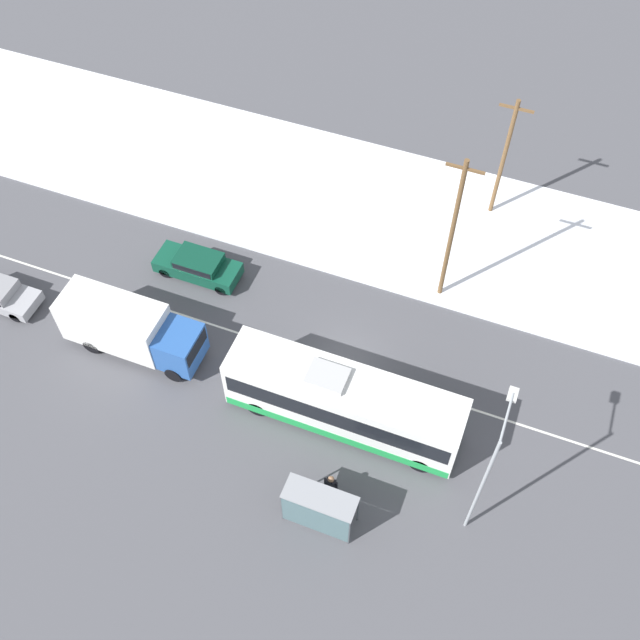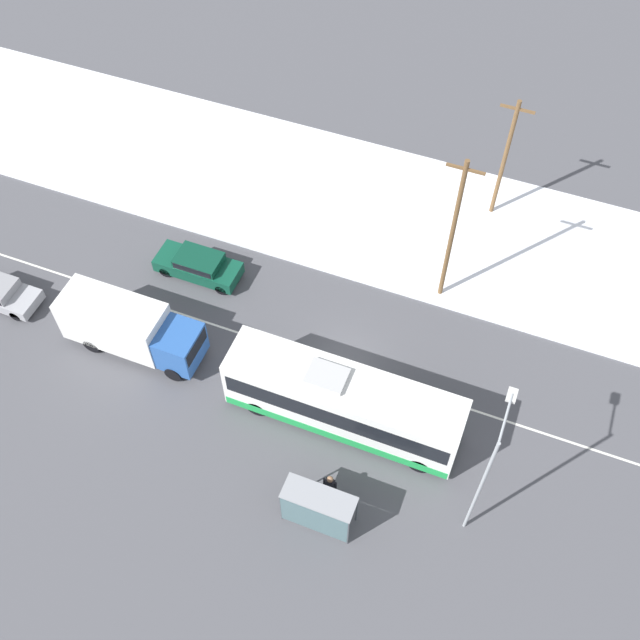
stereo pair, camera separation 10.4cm
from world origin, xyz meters
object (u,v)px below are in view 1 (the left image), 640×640
at_px(box_truck, 129,327).
at_px(streetlamp, 488,467).
at_px(sedan_car, 198,265).
at_px(utility_pole_roadside, 452,231).
at_px(city_bus, 344,401).
at_px(bus_shelter, 318,510).
at_px(pedestrian_at_stop, 331,484).
at_px(utility_pole_snowlot, 504,158).

distance_m(box_truck, streetlamp, 18.60).
bearing_deg(sedan_car, utility_pole_roadside, -164.68).
relative_size(city_bus, utility_pole_roadside, 1.17).
height_order(sedan_car, bus_shelter, bus_shelter).
bearing_deg(streetlamp, sedan_car, 154.79).
bearing_deg(bus_shelter, streetlamp, 24.91).
distance_m(streetlamp, utility_pole_roadside, 12.43).
xyz_separation_m(sedan_car, bus_shelter, (11.18, -10.89, 0.89)).
bearing_deg(sedan_car, box_truck, 80.42).
xyz_separation_m(sedan_car, utility_pole_roadside, (12.63, 3.46, 4.12)).
height_order(box_truck, sedan_car, box_truck).
bearing_deg(pedestrian_at_stop, sedan_car, 140.08).
xyz_separation_m(city_bus, bus_shelter, (0.76, -5.27, -0.06)).
bearing_deg(utility_pole_snowlot, utility_pole_roadside, -98.99).
distance_m(city_bus, bus_shelter, 5.32).
distance_m(sedan_car, utility_pole_snowlot, 17.57).
distance_m(bus_shelter, utility_pole_snowlot, 21.62).
bearing_deg(city_bus, bus_shelter, -81.78).
distance_m(sedan_car, pedestrian_at_stop, 14.62).
bearing_deg(box_truck, streetlamp, -8.22).
bearing_deg(pedestrian_at_stop, bus_shelter, -91.19).
xyz_separation_m(pedestrian_at_stop, utility_pole_snowlot, (2.52, 19.82, 3.04)).
bearing_deg(utility_pole_snowlot, bus_shelter, -96.83).
distance_m(sedan_car, utility_pole_roadside, 13.73).
relative_size(city_bus, streetlamp, 1.40).
bearing_deg(pedestrian_at_stop, streetlamp, 12.11).
bearing_deg(utility_pole_roadside, city_bus, -103.69).
xyz_separation_m(city_bus, utility_pole_roadside, (2.21, 9.09, 3.17)).
height_order(pedestrian_at_stop, bus_shelter, bus_shelter).
bearing_deg(sedan_car, bus_shelter, 135.75).
relative_size(city_bus, box_truck, 1.54).
height_order(city_bus, box_truck, city_bus).
distance_m(city_bus, sedan_car, 11.88).
bearing_deg(pedestrian_at_stop, box_truck, 162.18).
distance_m(bus_shelter, utility_pole_roadside, 14.78).
distance_m(pedestrian_at_stop, utility_pole_snowlot, 20.21).
distance_m(bus_shelter, streetlamp, 7.40).
height_order(box_truck, streetlamp, streetlamp).
distance_m(box_truck, pedestrian_at_stop, 12.76).
xyz_separation_m(city_bus, pedestrian_at_stop, (0.79, -3.76, -0.65)).
bearing_deg(utility_pole_roadside, pedestrian_at_stop, -96.31).
bearing_deg(box_truck, pedestrian_at_stop, -17.82).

